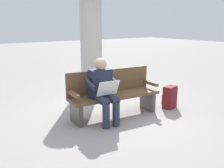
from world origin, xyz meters
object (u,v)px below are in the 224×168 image
at_px(person_seated, 103,89).
at_px(backpack, 170,97).
at_px(bench_near, 113,93).
at_px(support_pillar, 91,31).

xyz_separation_m(person_seated, backpack, (-1.61, 0.13, -0.39)).
bearing_deg(person_seated, bench_near, -145.27).
xyz_separation_m(bench_near, support_pillar, (-1.00, -2.46, 1.09)).
relative_size(bench_near, support_pillar, 0.59).
bearing_deg(support_pillar, backpack, 95.12).
xyz_separation_m(bench_near, person_seated, (0.36, 0.20, 0.17)).
height_order(backpack, support_pillar, support_pillar).
relative_size(person_seated, support_pillar, 0.38).
bearing_deg(backpack, support_pillar, -84.88).
distance_m(bench_near, support_pillar, 2.87).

